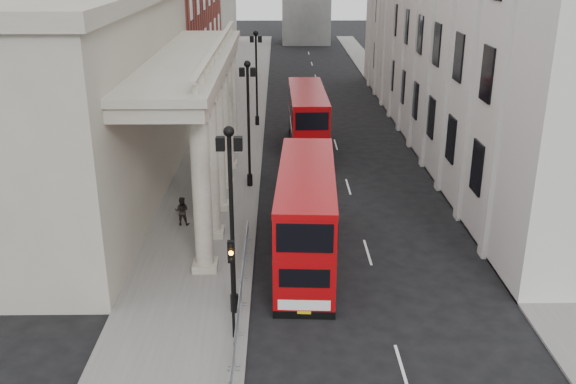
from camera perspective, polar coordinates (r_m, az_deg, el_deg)
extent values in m
plane|color=black|center=(25.24, -3.93, -15.45)|extent=(260.00, 260.00, 0.00)
cube|color=slate|center=(52.67, -5.56, 4.24)|extent=(6.00, 140.00, 0.12)
cube|color=slate|center=(53.87, 12.26, 4.24)|extent=(3.00, 140.00, 0.12)
cube|color=slate|center=(52.51, -2.34, 4.28)|extent=(0.20, 140.00, 0.14)
cube|color=#9B9682|center=(41.13, -17.72, 7.25)|extent=(9.00, 28.00, 12.00)
cube|color=#60605E|center=(112.98, 1.59, 15.13)|extent=(8.00, 8.00, 8.00)
cylinder|color=black|center=(28.34, -4.77, -9.81)|extent=(0.36, 0.36, 0.80)
cylinder|color=black|center=(26.70, -5.00, -3.14)|extent=(0.18, 0.18, 8.00)
sphere|color=black|center=(25.33, -5.29, 5.38)|extent=(0.44, 0.44, 0.44)
cube|color=black|center=(25.44, -4.46, 4.31)|extent=(0.35, 0.35, 0.55)
cube|color=black|center=(25.49, -6.04, 4.29)|extent=(0.35, 0.35, 0.55)
cylinder|color=black|center=(42.88, -3.41, 1.09)|extent=(0.36, 0.36, 0.80)
cylinder|color=black|center=(41.81, -3.51, 5.74)|extent=(0.18, 0.18, 8.00)
sphere|color=black|center=(40.95, -3.64, 11.29)|extent=(0.44, 0.44, 0.44)
cube|color=black|center=(41.02, -3.13, 10.61)|extent=(0.35, 0.35, 0.55)
cube|color=black|center=(41.06, -4.12, 10.60)|extent=(0.35, 0.35, 0.55)
cylinder|color=black|center=(58.19, -2.75, 6.37)|extent=(0.36, 0.36, 0.80)
cylinder|color=black|center=(57.41, -2.81, 9.85)|extent=(0.18, 0.18, 8.00)
sphere|color=black|center=(56.79, -2.89, 13.92)|extent=(0.44, 0.44, 0.44)
cube|color=black|center=(56.84, -2.51, 13.42)|extent=(0.35, 0.35, 0.55)
cube|color=black|center=(56.86, -3.24, 13.41)|extent=(0.35, 0.35, 0.55)
cylinder|color=black|center=(25.95, -4.92, -9.58)|extent=(0.12, 0.12, 3.40)
cube|color=black|center=(24.94, -5.07, -5.30)|extent=(0.28, 0.22, 0.90)
sphere|color=black|center=(24.70, -5.11, -4.81)|extent=(0.18, 0.18, 0.18)
sphere|color=orange|center=(24.83, -5.09, -5.44)|extent=(0.18, 0.18, 0.18)
sphere|color=black|center=(24.96, -5.07, -6.05)|extent=(0.18, 0.18, 0.18)
cube|color=gray|center=(23.82, -5.01, -15.97)|extent=(0.50, 2.30, 1.10)
cube|color=gray|center=(25.74, -4.64, -12.86)|extent=(0.50, 2.30, 1.10)
cube|color=gray|center=(27.73, -4.34, -10.18)|extent=(0.50, 2.30, 1.10)
cube|color=gray|center=(29.77, -4.08, -7.86)|extent=(0.50, 2.30, 1.10)
cube|color=gray|center=(31.85, -3.86, -5.84)|extent=(0.50, 2.30, 1.10)
cube|color=gray|center=(33.97, -3.66, -4.07)|extent=(0.50, 2.30, 1.10)
cube|color=#A1070A|center=(32.40, 1.61, -3.79)|extent=(3.27, 11.39, 2.14)
cube|color=#A1070A|center=(31.55, 1.65, -0.11)|extent=(3.27, 11.39, 1.88)
cube|color=#A1070A|center=(31.18, 1.67, 1.73)|extent=(3.32, 11.43, 0.27)
cube|color=black|center=(32.94, 1.59, -5.79)|extent=(3.29, 11.39, 0.38)
cube|color=black|center=(32.29, 1.61, -3.36)|extent=(3.22, 9.25, 1.07)
cube|color=black|center=(31.51, 1.65, 0.07)|extent=(3.30, 10.75, 1.18)
cube|color=white|center=(27.76, 1.45, -10.01)|extent=(2.25, 0.18, 0.48)
cube|color=yellow|center=(27.93, 1.44, -10.65)|extent=(0.59, 0.07, 0.14)
cylinder|color=black|center=(29.35, -0.90, -8.54)|extent=(0.40, 1.09, 1.07)
cylinder|color=black|center=(29.33, 3.89, -8.61)|extent=(0.40, 1.09, 1.07)
cylinder|color=black|center=(35.20, -0.33, -3.34)|extent=(0.40, 1.09, 1.07)
cylinder|color=black|center=(35.19, 3.63, -3.40)|extent=(0.40, 1.09, 1.07)
cube|color=#8E0609|center=(50.72, 1.73, 5.29)|extent=(2.77, 11.08, 2.11)
cube|color=#8E0609|center=(50.18, 1.75, 7.69)|extent=(2.77, 11.08, 1.84)
cube|color=#8E0609|center=(49.96, 1.77, 8.87)|extent=(2.81, 11.13, 0.26)
cube|color=black|center=(51.06, 1.71, 3.95)|extent=(2.79, 11.08, 0.37)
cube|color=black|center=(50.65, 1.73, 5.57)|extent=(2.81, 8.98, 1.05)
cube|color=black|center=(50.16, 1.75, 7.81)|extent=(2.82, 10.45, 1.16)
cube|color=white|center=(45.65, 2.10, 2.56)|extent=(2.21, 0.09, 0.47)
cube|color=yellow|center=(45.75, 2.09, 2.14)|extent=(0.58, 0.05, 0.14)
cylinder|color=black|center=(47.24, 0.53, 3.00)|extent=(0.35, 1.06, 1.05)
cylinder|color=black|center=(47.38, 3.41, 3.01)|extent=(0.35, 1.06, 1.05)
cylinder|color=black|center=(53.39, 0.28, 5.09)|extent=(0.35, 1.06, 1.05)
cylinder|color=black|center=(53.51, 2.84, 5.10)|extent=(0.35, 1.06, 1.05)
imported|color=black|center=(38.57, -6.63, -0.50)|extent=(0.79, 0.71, 1.81)
imported|color=black|center=(37.05, -9.42, -1.66)|extent=(0.87, 0.71, 1.68)
imported|color=black|center=(42.27, -7.96, 1.28)|extent=(0.87, 0.60, 1.71)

